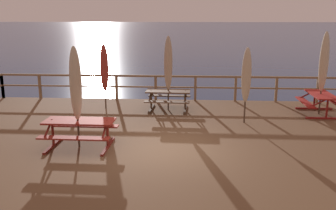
{
  "coord_description": "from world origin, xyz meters",
  "views": [
    {
      "loc": [
        0.66,
        -9.44,
        4.19
      ],
      "look_at": [
        0.0,
        0.91,
        1.67
      ],
      "focal_mm": 38.93,
      "sensor_mm": 36.0,
      "label": 1
    }
  ],
  "objects_px": {
    "picnic_table_back_left": "(168,96)",
    "patio_umbrella_tall_mid_right": "(324,62)",
    "patio_umbrella_short_front": "(104,68)",
    "patio_umbrella_tall_mid_left": "(246,75)",
    "patio_umbrella_short_mid": "(168,64)",
    "picnic_table_mid_left": "(80,127)",
    "patio_umbrella_tall_front": "(76,84)",
    "picnic_table_front_right": "(321,99)"
  },
  "relations": [
    {
      "from": "patio_umbrella_tall_mid_right",
      "to": "patio_umbrella_short_front",
      "type": "distance_m",
      "value": 8.12
    },
    {
      "from": "picnic_table_back_left",
      "to": "picnic_table_mid_left",
      "type": "height_order",
      "value": "same"
    },
    {
      "from": "picnic_table_front_right",
      "to": "picnic_table_mid_left",
      "type": "distance_m",
      "value": 8.81
    },
    {
      "from": "patio_umbrella_short_front",
      "to": "patio_umbrella_tall_mid_left",
      "type": "xyz_separation_m",
      "value": [
        5.17,
        -1.64,
        0.02
      ]
    },
    {
      "from": "patio_umbrella_tall_mid_left",
      "to": "picnic_table_front_right",
      "type": "bearing_deg",
      "value": 24.1
    },
    {
      "from": "picnic_table_front_right",
      "to": "patio_umbrella_tall_front",
      "type": "height_order",
      "value": "patio_umbrella_tall_front"
    },
    {
      "from": "picnic_table_back_left",
      "to": "picnic_table_mid_left",
      "type": "distance_m",
      "value": 4.79
    },
    {
      "from": "patio_umbrella_short_mid",
      "to": "patio_umbrella_short_front",
      "type": "bearing_deg",
      "value": 178.25
    },
    {
      "from": "patio_umbrella_tall_front",
      "to": "patio_umbrella_short_front",
      "type": "height_order",
      "value": "patio_umbrella_tall_front"
    },
    {
      "from": "patio_umbrella_tall_front",
      "to": "patio_umbrella_tall_mid_left",
      "type": "distance_m",
      "value": 5.61
    },
    {
      "from": "patio_umbrella_tall_mid_left",
      "to": "patio_umbrella_tall_mid_right",
      "type": "bearing_deg",
      "value": 24.37
    },
    {
      "from": "patio_umbrella_tall_mid_right",
      "to": "patio_umbrella_tall_front",
      "type": "height_order",
      "value": "patio_umbrella_tall_mid_right"
    },
    {
      "from": "picnic_table_front_right",
      "to": "patio_umbrella_tall_mid_right",
      "type": "xyz_separation_m",
      "value": [
        -0.03,
        0.0,
        1.37
      ]
    },
    {
      "from": "patio_umbrella_short_mid",
      "to": "patio_umbrella_tall_front",
      "type": "xyz_separation_m",
      "value": [
        -2.21,
        -4.28,
        -0.03
      ]
    },
    {
      "from": "patio_umbrella_short_mid",
      "to": "patio_umbrella_short_front",
      "type": "height_order",
      "value": "patio_umbrella_short_mid"
    },
    {
      "from": "picnic_table_back_left",
      "to": "patio_umbrella_tall_mid_right",
      "type": "height_order",
      "value": "patio_umbrella_tall_mid_right"
    },
    {
      "from": "patio_umbrella_tall_front",
      "to": "patio_umbrella_tall_mid_left",
      "type": "bearing_deg",
      "value": 29.0
    },
    {
      "from": "picnic_table_mid_left",
      "to": "patio_umbrella_short_mid",
      "type": "xyz_separation_m",
      "value": [
        2.17,
        4.26,
        1.25
      ]
    },
    {
      "from": "picnic_table_mid_left",
      "to": "patio_umbrella_tall_mid_right",
      "type": "distance_m",
      "value": 8.9
    },
    {
      "from": "patio_umbrella_tall_mid_right",
      "to": "patio_umbrella_tall_mid_left",
      "type": "height_order",
      "value": "patio_umbrella_tall_mid_right"
    },
    {
      "from": "patio_umbrella_tall_mid_right",
      "to": "picnic_table_mid_left",
      "type": "bearing_deg",
      "value": -152.72
    },
    {
      "from": "picnic_table_back_left",
      "to": "patio_umbrella_tall_mid_right",
      "type": "xyz_separation_m",
      "value": [
        5.64,
        -0.24,
        1.37
      ]
    },
    {
      "from": "patio_umbrella_tall_mid_right",
      "to": "patio_umbrella_tall_mid_left",
      "type": "distance_m",
      "value": 3.24
    },
    {
      "from": "picnic_table_front_right",
      "to": "patio_umbrella_tall_front",
      "type": "distance_m",
      "value": 8.93
    },
    {
      "from": "patio_umbrella_short_mid",
      "to": "patio_umbrella_tall_front",
      "type": "relative_size",
      "value": 1.02
    },
    {
      "from": "patio_umbrella_tall_front",
      "to": "picnic_table_front_right",
      "type": "bearing_deg",
      "value": 27.2
    },
    {
      "from": "picnic_table_mid_left",
      "to": "patio_umbrella_tall_mid_right",
      "type": "bearing_deg",
      "value": 27.28
    },
    {
      "from": "picnic_table_back_left",
      "to": "patio_umbrella_short_front",
      "type": "height_order",
      "value": "patio_umbrella_short_front"
    },
    {
      "from": "picnic_table_back_left",
      "to": "patio_umbrella_short_front",
      "type": "relative_size",
      "value": 0.68
    },
    {
      "from": "patio_umbrella_short_front",
      "to": "patio_umbrella_tall_front",
      "type": "bearing_deg",
      "value": -86.54
    },
    {
      "from": "patio_umbrella_short_front",
      "to": "patio_umbrella_tall_mid_left",
      "type": "height_order",
      "value": "patio_umbrella_tall_mid_left"
    },
    {
      "from": "picnic_table_back_left",
      "to": "patio_umbrella_tall_mid_right",
      "type": "bearing_deg",
      "value": -2.42
    },
    {
      "from": "picnic_table_mid_left",
      "to": "patio_umbrella_tall_front",
      "type": "distance_m",
      "value": 1.21
    },
    {
      "from": "picnic_table_back_left",
      "to": "picnic_table_front_right",
      "type": "relative_size",
      "value": 0.96
    },
    {
      "from": "picnic_table_front_right",
      "to": "patio_umbrella_tall_front",
      "type": "xyz_separation_m",
      "value": [
        -7.87,
        -4.05,
        1.22
      ]
    },
    {
      "from": "patio_umbrella_tall_mid_right",
      "to": "patio_umbrella_short_front",
      "type": "xyz_separation_m",
      "value": [
        -8.11,
        0.31,
        -0.32
      ]
    },
    {
      "from": "picnic_table_mid_left",
      "to": "picnic_table_front_right",
      "type": "bearing_deg",
      "value": 27.18
    },
    {
      "from": "picnic_table_mid_left",
      "to": "patio_umbrella_tall_front",
      "type": "bearing_deg",
      "value": -146.99
    },
    {
      "from": "picnic_table_back_left",
      "to": "patio_umbrella_tall_mid_right",
      "type": "relative_size",
      "value": 0.57
    },
    {
      "from": "patio_umbrella_tall_mid_right",
      "to": "patio_umbrella_short_front",
      "type": "height_order",
      "value": "patio_umbrella_tall_mid_right"
    },
    {
      "from": "picnic_table_front_right",
      "to": "patio_umbrella_short_mid",
      "type": "bearing_deg",
      "value": 177.62
    },
    {
      "from": "patio_umbrella_short_mid",
      "to": "patio_umbrella_short_front",
      "type": "xyz_separation_m",
      "value": [
        -2.47,
        0.08,
        -0.2
      ]
    }
  ]
}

